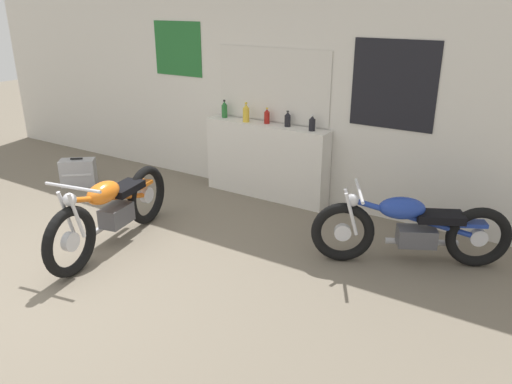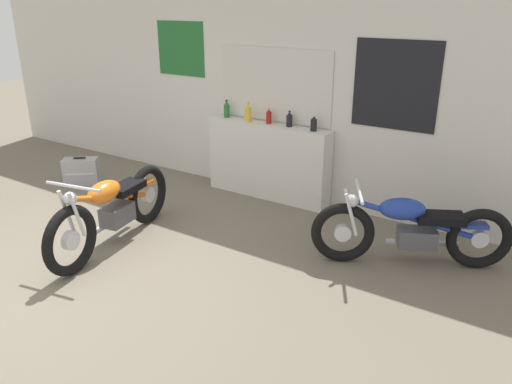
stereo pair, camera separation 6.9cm
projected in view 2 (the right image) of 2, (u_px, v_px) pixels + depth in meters
The scene contains 11 objects.
ground_plane at pixel (44, 286), 4.68m from camera, with size 24.00×24.00×0.00m, color #706656.
wall_back at pixel (243, 87), 6.72m from camera, with size 10.00×0.07×2.80m.
sill_counter at pixel (268, 161), 6.65m from camera, with size 1.75×0.28×1.00m.
bottle_leftmost at pixel (227, 110), 6.80m from camera, with size 0.08×0.08×0.24m.
bottle_left_center at pixel (248, 113), 6.55m from camera, with size 0.09×0.09×0.26m.
bottle_center at pixel (269, 117), 6.47m from camera, with size 0.07×0.07×0.21m.
bottle_right_center at pixel (289, 120), 6.31m from camera, with size 0.08×0.08×0.20m.
bottle_rightmost at pixel (314, 124), 6.10m from camera, with size 0.08×0.08×0.20m.
motorcycle_blue at pixel (411, 229), 4.94m from camera, with size 1.79×1.03×0.79m.
motorcycle_orange at pixel (113, 209), 5.34m from camera, with size 0.68×1.99×0.87m.
hard_case_silver at pixel (81, 172), 7.19m from camera, with size 0.52×0.48×0.41m.
Camera 2 is at (3.89, -2.29, 2.52)m, focal length 35.00 mm.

